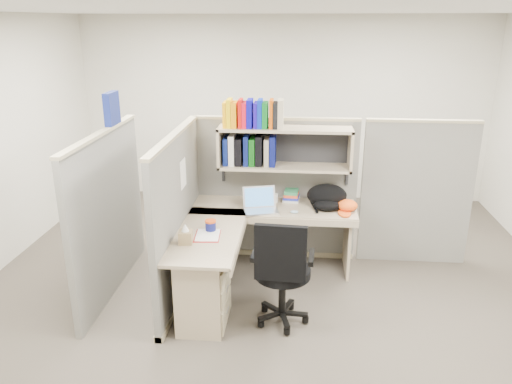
# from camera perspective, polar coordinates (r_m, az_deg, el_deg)

# --- Properties ---
(ground) EXTENTS (6.00, 6.00, 0.00)m
(ground) POSITION_cam_1_polar(r_m,az_deg,el_deg) (5.13, 1.60, -11.56)
(ground) COLOR #36302A
(ground) RESTS_ON ground
(room_shell) EXTENTS (6.00, 6.00, 6.00)m
(room_shell) POSITION_cam_1_polar(r_m,az_deg,el_deg) (4.53, 1.79, 6.37)
(room_shell) COLOR beige
(room_shell) RESTS_ON ground
(cubicle) EXTENTS (3.79, 1.84, 1.95)m
(cubicle) POSITION_cam_1_polar(r_m,az_deg,el_deg) (5.19, -2.05, -0.14)
(cubicle) COLOR #64635F
(cubicle) RESTS_ON ground
(desk) EXTENTS (1.74, 1.75, 0.73)m
(desk) POSITION_cam_1_polar(r_m,az_deg,el_deg) (4.71, -3.58, -8.49)
(desk) COLOR gray
(desk) RESTS_ON ground
(laptop) EXTENTS (0.42, 0.42, 0.25)m
(laptop) POSITION_cam_1_polar(r_m,az_deg,el_deg) (5.14, 0.59, -0.97)
(laptop) COLOR silver
(laptop) RESTS_ON desk
(backpack) EXTENTS (0.46, 0.37, 0.25)m
(backpack) POSITION_cam_1_polar(r_m,az_deg,el_deg) (5.29, 8.12, -0.58)
(backpack) COLOR black
(backpack) RESTS_ON desk
(orange_cap) EXTENTS (0.28, 0.30, 0.12)m
(orange_cap) POSITION_cam_1_polar(r_m,az_deg,el_deg) (5.28, 10.39, -1.52)
(orange_cap) COLOR #DE4D13
(orange_cap) RESTS_ON desk
(snack_canister) EXTENTS (0.11, 0.11, 0.10)m
(snack_canister) POSITION_cam_1_polar(r_m,az_deg,el_deg) (4.73, -5.21, -3.80)
(snack_canister) COLOR navy
(snack_canister) RESTS_ON desk
(tissue_box) EXTENTS (0.13, 0.13, 0.19)m
(tissue_box) POSITION_cam_1_polar(r_m,az_deg,el_deg) (4.48, -8.08, -4.73)
(tissue_box) COLOR #967E55
(tissue_box) RESTS_ON desk
(mouse) EXTENTS (0.08, 0.06, 0.03)m
(mouse) POSITION_cam_1_polar(r_m,az_deg,el_deg) (5.15, 4.41, -2.28)
(mouse) COLOR #91B6CE
(mouse) RESTS_ON desk
(paper_cup) EXTENTS (0.08, 0.08, 0.10)m
(paper_cup) POSITION_cam_1_polar(r_m,az_deg,el_deg) (5.43, 2.14, -0.71)
(paper_cup) COLOR silver
(paper_cup) RESTS_ON desk
(book_stack) EXTENTS (0.19, 0.25, 0.11)m
(book_stack) POSITION_cam_1_polar(r_m,az_deg,el_deg) (5.52, 4.07, -0.33)
(book_stack) COLOR slate
(book_stack) RESTS_ON desk
(loose_paper) EXTENTS (0.23, 0.30, 0.00)m
(loose_paper) POSITION_cam_1_polar(r_m,az_deg,el_deg) (4.65, -5.53, -4.90)
(loose_paper) COLOR white
(loose_paper) RESTS_ON desk
(task_chair) EXTENTS (0.56, 0.52, 1.05)m
(task_chair) POSITION_cam_1_polar(r_m,az_deg,el_deg) (4.49, 2.97, -10.92)
(task_chair) COLOR black
(task_chair) RESTS_ON ground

